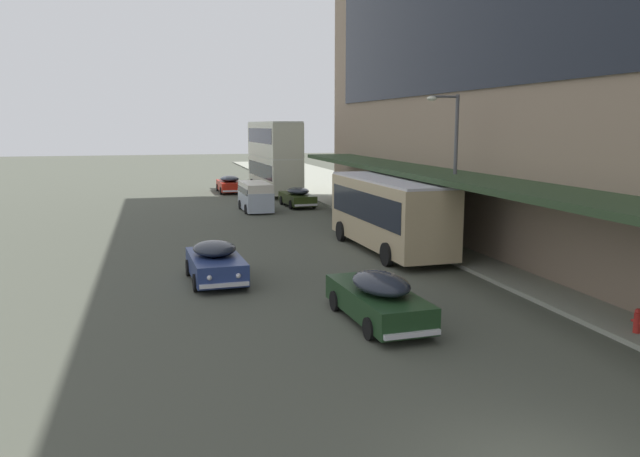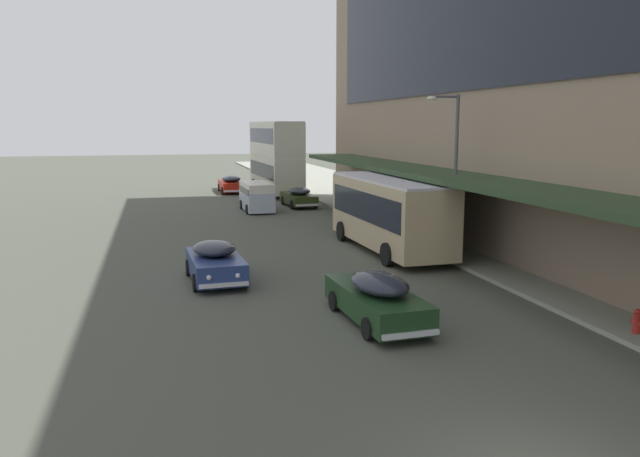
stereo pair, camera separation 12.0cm
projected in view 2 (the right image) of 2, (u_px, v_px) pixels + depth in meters
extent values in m
cube|color=beige|center=(276.00, 173.00, 53.69)|extent=(2.86, 10.59, 2.79)
cube|color=black|center=(276.00, 169.00, 53.64)|extent=(2.88, 9.75, 1.23)
cube|color=silver|center=(276.00, 156.00, 53.46)|extent=(2.76, 10.59, 0.12)
cube|color=beige|center=(275.00, 139.00, 53.22)|extent=(2.86, 10.59, 2.79)
cube|color=black|center=(275.00, 136.00, 53.16)|extent=(2.88, 9.75, 1.23)
cube|color=silver|center=(275.00, 122.00, 52.98)|extent=(2.76, 10.59, 0.12)
cube|color=black|center=(263.00, 126.00, 58.03)|extent=(1.26, 0.10, 0.36)
cylinder|color=black|center=(254.00, 184.00, 56.92)|extent=(0.28, 1.01, 1.00)
cylinder|color=black|center=(281.00, 184.00, 57.63)|extent=(0.28, 1.01, 1.00)
cylinder|color=black|center=(270.00, 192.00, 50.46)|extent=(0.28, 1.01, 1.00)
cylinder|color=black|center=(300.00, 191.00, 51.17)|extent=(0.28, 1.01, 1.00)
cylinder|color=black|center=(263.00, 189.00, 52.80)|extent=(0.28, 1.01, 1.00)
cylinder|color=black|center=(292.00, 188.00, 53.51)|extent=(0.28, 1.01, 1.00)
cube|color=tan|center=(389.00, 213.00, 28.98)|extent=(2.82, 9.37, 2.97)
cube|color=black|center=(389.00, 205.00, 28.92)|extent=(2.84, 8.63, 1.31)
cube|color=silver|center=(390.00, 180.00, 28.72)|extent=(2.72, 9.37, 0.12)
cube|color=black|center=(355.00, 178.00, 33.21)|extent=(1.28, 0.10, 0.36)
cylinder|color=black|center=(341.00, 231.00, 31.83)|extent=(0.28, 1.01, 1.00)
cylinder|color=black|center=(388.00, 229.00, 32.54)|extent=(0.28, 1.01, 1.00)
cylinder|color=black|center=(387.00, 254.00, 26.11)|extent=(0.28, 1.01, 1.00)
cylinder|color=black|center=(442.00, 251.00, 26.82)|extent=(0.28, 1.01, 1.00)
cube|color=#1B391D|center=(376.00, 302.00, 18.71)|extent=(1.96, 4.74, 0.77)
ellipsoid|color=#1E232D|center=(380.00, 283.00, 18.39)|extent=(1.65, 2.64, 0.58)
cube|color=silver|center=(349.00, 290.00, 20.99)|extent=(1.65, 0.20, 0.14)
cube|color=silver|center=(411.00, 335.00, 16.51)|extent=(1.65, 0.20, 0.14)
sphere|color=silver|center=(336.00, 283.00, 20.77)|extent=(0.18, 0.18, 0.18)
sphere|color=silver|center=(363.00, 281.00, 21.06)|extent=(0.18, 0.18, 0.18)
cylinder|color=black|center=(334.00, 301.00, 19.86)|extent=(0.17, 0.65, 0.64)
cylinder|color=black|center=(384.00, 297.00, 20.38)|extent=(0.17, 0.65, 0.64)
cylinder|color=black|center=(367.00, 329.00, 17.14)|extent=(0.17, 0.65, 0.64)
cylinder|color=black|center=(424.00, 323.00, 17.66)|extent=(0.17, 0.65, 0.64)
cube|color=#AC1E11|center=(231.00, 186.00, 54.68)|extent=(1.85, 4.65, 0.77)
ellipsoid|color=#1E232D|center=(231.00, 179.00, 54.35)|extent=(1.62, 2.56, 0.52)
cube|color=silver|center=(228.00, 186.00, 56.98)|extent=(1.73, 0.13, 0.14)
cube|color=silver|center=(235.00, 191.00, 52.46)|extent=(1.73, 0.13, 0.14)
sphere|color=silver|center=(222.00, 183.00, 56.77)|extent=(0.18, 0.18, 0.18)
sphere|color=silver|center=(233.00, 183.00, 57.03)|extent=(0.18, 0.18, 0.18)
cylinder|color=black|center=(219.00, 187.00, 55.86)|extent=(0.14, 0.64, 0.64)
cylinder|color=black|center=(239.00, 187.00, 56.33)|extent=(0.14, 0.64, 0.64)
cylinder|color=black|center=(222.00, 191.00, 53.12)|extent=(0.14, 0.64, 0.64)
cylinder|color=black|center=(244.00, 190.00, 53.58)|extent=(0.14, 0.64, 0.64)
cube|color=navy|center=(215.00, 266.00, 23.55)|extent=(2.01, 4.11, 0.78)
ellipsoid|color=#1E232D|center=(214.00, 248.00, 23.63)|extent=(1.71, 2.29, 0.53)
cube|color=silver|center=(224.00, 285.00, 21.64)|extent=(1.74, 0.20, 0.14)
cube|color=silver|center=(209.00, 261.00, 25.53)|extent=(1.74, 0.20, 0.14)
sphere|color=silver|center=(238.00, 276.00, 21.77)|extent=(0.18, 0.18, 0.18)
sphere|color=silver|center=(209.00, 278.00, 21.48)|extent=(0.18, 0.18, 0.18)
cylinder|color=black|center=(246.00, 279.00, 22.69)|extent=(0.17, 0.65, 0.64)
cylinder|color=black|center=(195.00, 283.00, 22.15)|extent=(0.17, 0.65, 0.64)
cylinder|color=black|center=(234.00, 265.00, 25.04)|extent=(0.17, 0.65, 0.64)
cylinder|color=black|center=(188.00, 268.00, 24.51)|extent=(0.17, 0.65, 0.64)
cube|color=#293714|center=(299.00, 199.00, 45.29)|extent=(1.93, 4.45, 0.71)
ellipsoid|color=#1E232D|center=(299.00, 191.00, 44.98)|extent=(1.63, 2.48, 0.50)
cube|color=silver|center=(291.00, 198.00, 47.42)|extent=(1.64, 0.20, 0.14)
cube|color=silver|center=(307.00, 205.00, 43.22)|extent=(1.64, 0.20, 0.14)
sphere|color=silver|center=(285.00, 195.00, 47.21)|extent=(0.18, 0.18, 0.18)
sphere|color=silver|center=(297.00, 194.00, 47.49)|extent=(0.18, 0.18, 0.18)
cylinder|color=black|center=(283.00, 200.00, 46.35)|extent=(0.17, 0.65, 0.64)
cylinder|color=black|center=(305.00, 200.00, 46.86)|extent=(0.17, 0.65, 0.64)
cylinder|color=black|center=(292.00, 205.00, 43.80)|extent=(0.17, 0.65, 0.64)
cylinder|color=black|center=(315.00, 204.00, 44.31)|extent=(0.17, 0.65, 0.64)
cube|color=#ADB9CA|center=(257.00, 200.00, 42.85)|extent=(1.85, 4.34, 1.29)
cube|color=silver|center=(257.00, 189.00, 42.72)|extent=(1.81, 4.25, 0.83)
cube|color=black|center=(257.00, 190.00, 42.73)|extent=(1.88, 3.91, 0.41)
ellipsoid|color=#ADB9CA|center=(251.00, 195.00, 44.82)|extent=(1.62, 0.64, 1.11)
cylinder|color=black|center=(241.00, 205.00, 43.86)|extent=(0.17, 0.64, 0.64)
cylinder|color=black|center=(266.00, 204.00, 44.34)|extent=(0.17, 0.64, 0.64)
cylinder|color=black|center=(247.00, 209.00, 41.50)|extent=(0.17, 0.64, 0.64)
cylinder|color=black|center=(273.00, 208.00, 41.98)|extent=(0.17, 0.64, 0.64)
cylinder|color=#4C4C51|center=(455.00, 176.00, 27.08)|extent=(0.16, 0.16, 7.00)
cylinder|color=#4C4C51|center=(445.00, 97.00, 26.38)|extent=(1.20, 0.10, 0.10)
ellipsoid|color=silver|center=(432.00, 98.00, 26.24)|extent=(0.44, 0.28, 0.20)
cylinder|color=red|center=(636.00, 324.00, 17.26)|extent=(0.20, 0.20, 0.55)
sphere|color=red|center=(637.00, 312.00, 17.21)|extent=(0.18, 0.18, 0.18)
cylinder|color=red|center=(633.00, 321.00, 17.40)|extent=(0.08, 0.10, 0.08)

